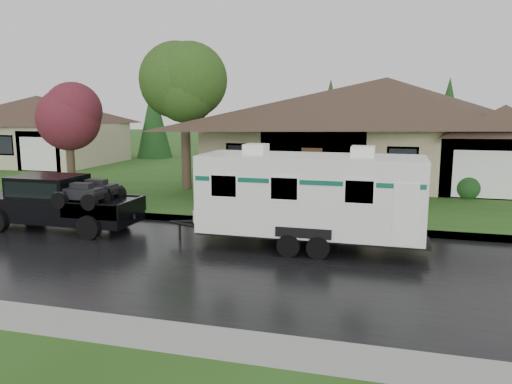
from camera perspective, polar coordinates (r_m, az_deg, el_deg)
ground at (r=15.28m, az=5.60°, el=-6.20°), size 140.00×140.00×0.00m
road at (r=13.40m, az=4.13°, el=-8.46°), size 140.00×8.00×0.01m
curb at (r=17.41m, az=6.86°, el=-3.98°), size 140.00×0.50×0.15m
lawn at (r=29.88m, az=10.48°, el=1.67°), size 140.00×26.00×0.15m
house_main at (r=28.34m, az=15.17°, el=8.21°), size 19.44×10.80×6.90m
house_far at (r=38.84m, az=-23.48°, el=7.16°), size 10.80×8.64×5.80m
tree_left_green at (r=24.88m, az=-8.17°, el=11.82°), size 4.33×4.33×7.17m
tree_red at (r=25.64m, az=-20.68°, el=8.12°), size 3.13×3.13×5.17m
shrub_row at (r=24.06m, az=14.10°, el=1.00°), size 13.60×1.00×1.00m
pickup_truck at (r=18.46m, az=-21.90°, el=-0.92°), size 5.56×2.11×1.85m
travel_trailer at (r=14.82m, az=6.22°, el=-0.23°), size 6.86×2.41×3.08m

